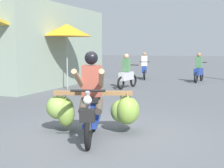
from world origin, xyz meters
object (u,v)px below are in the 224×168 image
(motorbike_main_loaded, at_px, (95,107))
(motorbike_distant_ahead_left, at_px, (144,68))
(motorbike_distant_far_ahead, at_px, (199,70))
(motorbike_distant_ahead_right, at_px, (127,74))
(market_umbrella_near_shop, at_px, (67,30))

(motorbike_main_loaded, bearing_deg, motorbike_distant_ahead_left, 101.43)
(motorbike_distant_far_ahead, bearing_deg, motorbike_distant_ahead_right, -123.87)
(motorbike_main_loaded, xyz_separation_m, motorbike_distant_far_ahead, (0.62, 10.47, 0.05))
(motorbike_distant_ahead_left, relative_size, motorbike_distant_far_ahead, 0.97)
(motorbike_distant_ahead_right, height_order, motorbike_distant_far_ahead, same)
(motorbike_distant_ahead_right, bearing_deg, motorbike_main_loaded, -75.63)
(motorbike_main_loaded, xyz_separation_m, motorbike_distant_ahead_left, (-2.23, 11.02, 0.05))
(motorbike_main_loaded, relative_size, market_umbrella_near_shop, 0.76)
(motorbike_distant_ahead_right, relative_size, market_umbrella_near_shop, 0.63)
(market_umbrella_near_shop, bearing_deg, motorbike_distant_ahead_left, 71.94)
(motorbike_distant_ahead_left, xyz_separation_m, market_umbrella_near_shop, (-1.68, -5.14, 1.75))
(motorbike_distant_ahead_right, bearing_deg, motorbike_distant_ahead_left, 96.34)
(motorbike_distant_ahead_left, height_order, motorbike_distant_far_ahead, same)
(motorbike_distant_ahead_left, height_order, motorbike_distant_ahead_right, same)
(motorbike_distant_ahead_left, distance_m, motorbike_distant_far_ahead, 2.90)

